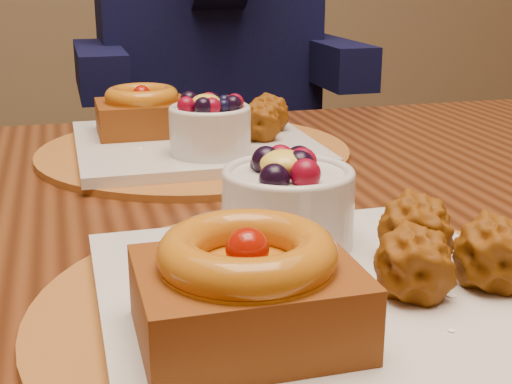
{
  "coord_description": "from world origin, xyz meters",
  "views": [
    {
      "loc": [
        -0.19,
        -0.62,
        0.98
      ],
      "look_at": [
        -0.07,
        -0.18,
        0.83
      ],
      "focal_mm": 50.0,
      "sensor_mm": 36.0,
      "label": 1
    }
  ],
  "objects_px": {
    "dining_table": "(238,285)",
    "place_setting_far": "(192,135)",
    "place_setting_near": "(310,272)",
    "chair_far": "(227,180)"
  },
  "relations": [
    {
      "from": "place_setting_near",
      "to": "chair_far",
      "type": "bearing_deg",
      "value": 79.87
    },
    {
      "from": "dining_table",
      "to": "place_setting_far",
      "type": "height_order",
      "value": "place_setting_far"
    },
    {
      "from": "dining_table",
      "to": "chair_far",
      "type": "relative_size",
      "value": 1.68
    },
    {
      "from": "place_setting_near",
      "to": "chair_far",
      "type": "distance_m",
      "value": 1.1
    },
    {
      "from": "place_setting_near",
      "to": "place_setting_far",
      "type": "bearing_deg",
      "value": 89.89
    },
    {
      "from": "place_setting_far",
      "to": "place_setting_near",
      "type": "bearing_deg",
      "value": -90.11
    },
    {
      "from": "place_setting_near",
      "to": "place_setting_far",
      "type": "distance_m",
      "value": 0.43
    },
    {
      "from": "dining_table",
      "to": "place_setting_far",
      "type": "relative_size",
      "value": 4.21
    },
    {
      "from": "dining_table",
      "to": "place_setting_near",
      "type": "bearing_deg",
      "value": -91.0
    },
    {
      "from": "place_setting_near",
      "to": "chair_far",
      "type": "relative_size",
      "value": 0.4
    }
  ]
}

